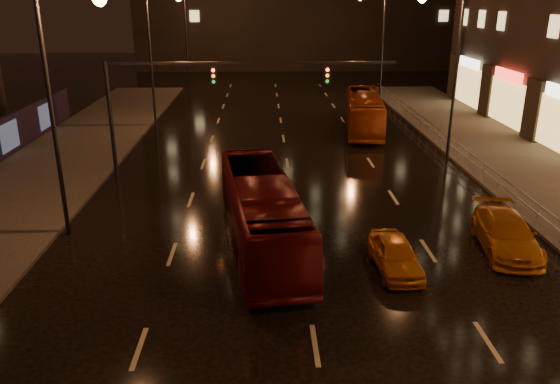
% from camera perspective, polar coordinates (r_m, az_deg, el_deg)
% --- Properties ---
extents(ground, '(140.00, 140.00, 0.00)m').
position_cam_1_polar(ground, '(30.66, 0.93, 1.94)').
color(ground, black).
rests_on(ground, ground).
extents(sidewalk_left, '(7.00, 70.00, 0.15)m').
position_cam_1_polar(sidewalk_left, '(28.56, -26.72, -1.47)').
color(sidewalk_left, '#38332D').
rests_on(sidewalk_left, ground).
extents(traffic_signal, '(15.31, 0.32, 6.20)m').
position_cam_1_polar(traffic_signal, '(29.74, -8.97, 10.53)').
color(traffic_signal, black).
rests_on(traffic_signal, ground).
extents(railing_right, '(0.05, 56.00, 1.00)m').
position_cam_1_polar(railing_right, '(30.73, 20.51, 2.45)').
color(railing_right, '#99999E').
rests_on(railing_right, sidewalk_right).
extents(bus_red, '(3.80, 10.55, 2.87)m').
position_cam_1_polar(bus_red, '(21.37, -1.90, -2.10)').
color(bus_red, '#560C0E').
rests_on(bus_red, ground).
extents(bus_curb, '(3.68, 10.31, 2.81)m').
position_cam_1_polar(bus_curb, '(40.81, 8.79, 8.27)').
color(bus_curb, '#8F320E').
rests_on(bus_curb, ground).
extents(taxi_near, '(1.57, 3.64, 1.22)m').
position_cam_1_polar(taxi_near, '(20.24, 11.97, -6.41)').
color(taxi_near, '#C26912').
rests_on(taxi_near, ground).
extents(taxi_far, '(2.56, 4.97, 1.38)m').
position_cam_1_polar(taxi_far, '(23.05, 22.53, -4.02)').
color(taxi_far, '#B86411').
rests_on(taxi_far, ground).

